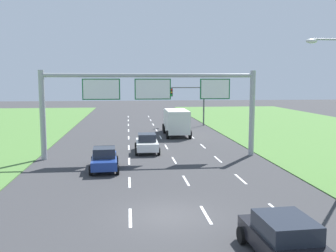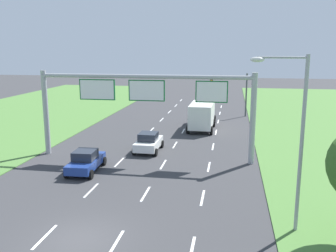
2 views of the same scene
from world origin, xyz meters
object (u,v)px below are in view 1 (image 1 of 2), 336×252
Objects in this scene: box_truck at (176,121)px; sign_gantry at (151,96)px; car_lead_silver at (104,159)px; traffic_light_mast at (190,98)px; car_near_red at (286,240)px; car_mid_lane at (147,143)px.

box_truck is 0.44× the size of sign_gantry.
car_lead_silver is 26.88m from traffic_light_mast.
sign_gantry is 21.84m from traffic_light_mast.
car_near_red is at bearing -89.31° from box_truck.
sign_gantry reaches higher than box_truck.
car_lead_silver is (-6.98, 14.23, -0.02)m from car_near_red.
car_mid_lane is at bearing 96.98° from sign_gantry.
box_truck is at bearing 73.91° from sign_gantry.
traffic_light_mast is (3.17, 38.93, 3.07)m from car_near_red.
traffic_light_mast reaches higher than box_truck.
traffic_light_mast reaches higher than car_mid_lane.
box_truck is (3.84, 10.27, 0.82)m from car_mid_lane.
sign_gantry is at bearing -82.68° from car_mid_lane.
sign_gantry reaches higher than car_near_red.
car_mid_lane is at bearing -109.58° from box_truck.
car_near_red is 39.18m from traffic_light_mast.
car_lead_silver reaches higher than car_near_red.
sign_gantry is (-3.44, 18.14, 4.14)m from car_near_red.
car_near_red is 15.86m from car_lead_silver.
car_lead_silver is 17.83m from box_truck.
sign_gantry is 3.08× the size of traffic_light_mast.
traffic_light_mast is (10.15, 24.69, 3.10)m from car_lead_silver.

